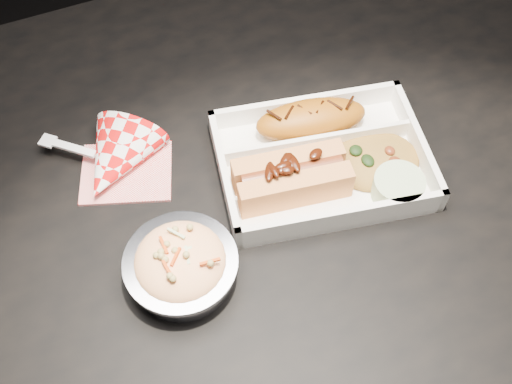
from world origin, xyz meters
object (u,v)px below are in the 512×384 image
napkin_fork (114,162)px  foil_coleslaw_cup (181,265)px  fried_pastry (311,119)px  hotdog (292,176)px  dining_table (253,219)px  food_tray (321,163)px

napkin_fork → foil_coleslaw_cup: bearing=-39.0°
fried_pastry → hotdog: hotdog is taller
foil_coleslaw_cup → dining_table: bearing=36.3°
hotdog → napkin_fork: napkin_fork is taller
fried_pastry → napkin_fork: 0.25m
fried_pastry → food_tray: bearing=-101.0°
dining_table → foil_coleslaw_cup: (-0.12, -0.09, 0.12)m
dining_table → napkin_fork: size_ratio=7.67×
napkin_fork → hotdog: bearing=10.3°
food_tray → napkin_fork: 0.25m
fried_pastry → hotdog: bearing=-129.7°
food_tray → hotdog: hotdog is taller
dining_table → fried_pastry: bearing=22.5°
foil_coleslaw_cup → napkin_fork: napkin_fork is taller
hotdog → napkin_fork: size_ratio=0.91×
food_tray → fried_pastry: fried_pastry is taller
hotdog → napkin_fork: 0.22m
hotdog → fried_pastry: bearing=59.1°
fried_pastry → hotdog: size_ratio=1.00×
dining_table → food_tray: bearing=-9.8°
hotdog → napkin_fork: (-0.18, 0.11, -0.02)m
food_tray → foil_coleslaw_cup: foil_coleslaw_cup is taller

